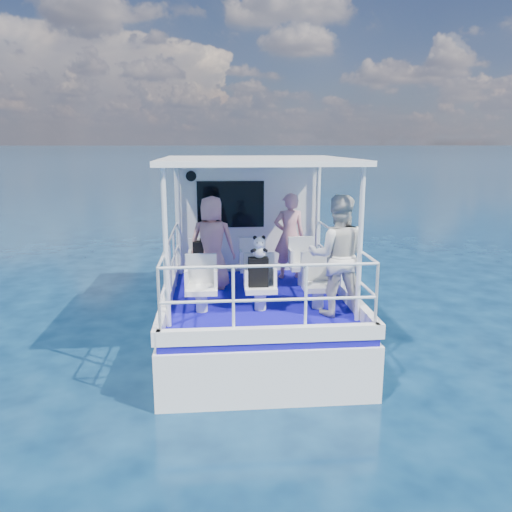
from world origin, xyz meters
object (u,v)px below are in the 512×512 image
Objects in this scene: passenger_port_fwd at (212,243)px; backpack_center at (258,272)px; passenger_stbd_aft at (337,256)px; panda at (259,247)px.

passenger_port_fwd is 1.47m from backpack_center.
backpack_center is (-1.14, 0.28, -0.29)m from passenger_stbd_aft.
passenger_port_fwd is 1.48m from panda.
passenger_stbd_aft is at bearing -14.00° from backpack_center.
passenger_port_fwd is 3.64× the size of backpack_center.
passenger_stbd_aft reaches higher than passenger_port_fwd.
passenger_port_fwd is at bearing 118.35° from backpack_center.
passenger_stbd_aft is 4.01× the size of backpack_center.
passenger_stbd_aft reaches higher than panda.
panda is at bearing -3.95° from passenger_stbd_aft.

